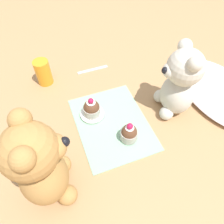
% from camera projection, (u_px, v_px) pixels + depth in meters
% --- Properties ---
extents(ground_plane, '(4.00, 4.00, 0.00)m').
position_uv_depth(ground_plane, '(112.00, 124.00, 0.64)').
color(ground_plane, tan).
extents(knitted_placemat, '(0.27, 0.20, 0.01)m').
position_uv_depth(knitted_placemat, '(112.00, 123.00, 0.64)').
color(knitted_placemat, '#8EBC99').
rests_on(knitted_placemat, ground_plane).
extents(tulle_cloth, '(0.34, 0.22, 0.03)m').
position_uv_depth(tulle_cloth, '(219.00, 91.00, 0.71)').
color(tulle_cloth, silver).
rests_on(tulle_cloth, ground_plane).
extents(teddy_bear_cream, '(0.13, 0.12, 0.22)m').
position_uv_depth(teddy_bear_cream, '(179.00, 83.00, 0.60)').
color(teddy_bear_cream, beige).
rests_on(teddy_bear_cream, ground_plane).
extents(teddy_bear_tan, '(0.13, 0.13, 0.24)m').
position_uv_depth(teddy_bear_tan, '(40.00, 165.00, 0.43)').
color(teddy_bear_tan, '#B78447').
rests_on(teddy_bear_tan, ground_plane).
extents(cupcake_near_cream_bear, '(0.05, 0.05, 0.06)m').
position_uv_depth(cupcake_near_cream_bear, '(129.00, 133.00, 0.59)').
color(cupcake_near_cream_bear, '#B2ADA3').
rests_on(cupcake_near_cream_bear, knitted_placemat).
extents(saucer_plate, '(0.07, 0.07, 0.01)m').
position_uv_depth(saucer_plate, '(92.00, 114.00, 0.66)').
color(saucer_plate, white).
rests_on(saucer_plate, knitted_placemat).
extents(cupcake_near_tan_bear, '(0.05, 0.05, 0.06)m').
position_uv_depth(cupcake_near_tan_bear, '(92.00, 108.00, 0.64)').
color(cupcake_near_tan_bear, '#B2ADA3').
rests_on(cupcake_near_tan_bear, saucer_plate).
extents(juice_glass, '(0.05, 0.05, 0.09)m').
position_uv_depth(juice_glass, '(43.00, 72.00, 0.72)').
color(juice_glass, orange).
rests_on(juice_glass, ground_plane).
extents(teaspoon, '(0.01, 0.11, 0.01)m').
position_uv_depth(teaspoon, '(93.00, 69.00, 0.79)').
color(teaspoon, silver).
rests_on(teaspoon, ground_plane).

